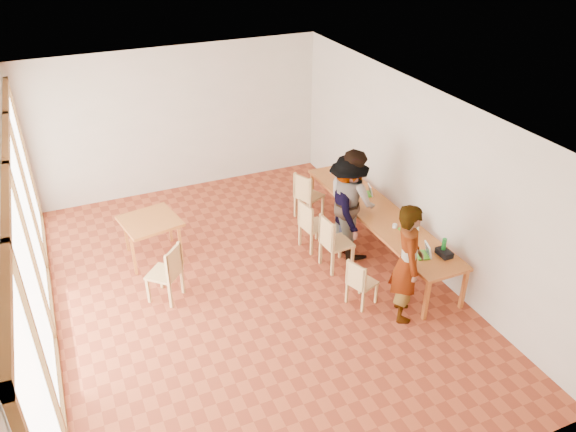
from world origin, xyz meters
The scene contains 25 objects.
ground centered at (0.00, 0.00, 0.00)m, with size 8.00×8.00×0.00m, color #A44727.
wall_back centered at (0.00, 4.00, 1.50)m, with size 6.00×0.10×3.00m, color beige.
wall_front centered at (0.00, -4.00, 1.50)m, with size 6.00×0.10×3.00m, color beige.
wall_right centered at (3.00, 0.00, 1.50)m, with size 0.10×8.00×3.00m, color beige.
window_wall centered at (-2.96, 0.00, 1.50)m, with size 0.10×8.00×3.00m, color white.
ceiling centered at (0.00, 0.00, 3.02)m, with size 6.00×8.00×0.04m, color white.
communal_table centered at (2.50, 0.24, 0.70)m, with size 0.80×4.00×0.75m.
side_table centered at (-1.18, 1.56, 0.67)m, with size 0.90×0.90×0.75m.
chair_near centered at (1.42, -1.01, 0.49)m, with size 0.48×0.48×0.43m.
chair_mid centered at (1.49, 0.03, 0.60)m, with size 0.48×0.48×0.52m.
chair_far centered at (1.42, 0.72, 0.56)m, with size 0.49×0.49×0.49m.
chair_empty centered at (1.81, 1.72, 0.58)m, with size 0.59×0.59×0.50m.
chair_spare centered at (-1.17, 0.28, 0.59)m, with size 0.63×0.63×0.51m.
person_near centered at (1.92, -1.46, 0.94)m, with size 0.68×0.45×1.88m, color gray.
person_mid centered at (2.07, 0.43, 0.96)m, with size 0.93×0.72×1.91m, color gray.
person_far centered at (1.98, 0.43, 0.90)m, with size 1.17×0.67×1.81m, color gray.
laptop_near centered at (2.44, -1.18, 0.81)m, with size 0.28×0.29×0.21m.
laptop_mid centered at (2.66, -0.47, 0.81)m, with size 0.30×0.32×0.22m.
laptop_far centered at (2.66, 0.87, 0.80)m, with size 0.25×0.27×0.19m.
yellow_mug centered at (2.45, 1.23, 0.79)m, with size 0.11×0.11×0.09m, color gold.
green_bottle centered at (2.71, -1.26, 0.89)m, with size 0.07×0.07×0.28m, color #197F2A.
clear_glass centered at (2.47, 1.96, 0.80)m, with size 0.07×0.07×0.09m, color silver.
condiment_cup centered at (2.47, -0.30, 0.78)m, with size 0.08×0.08×0.06m, color white.
pink_phone centered at (2.28, 1.17, 0.76)m, with size 0.05×0.10×0.01m, color #C33C5E.
black_pouch centered at (2.71, -1.29, 0.80)m, with size 0.16×0.26×0.09m, color black.
Camera 1 is at (-2.29, -6.83, 5.57)m, focal length 35.00 mm.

